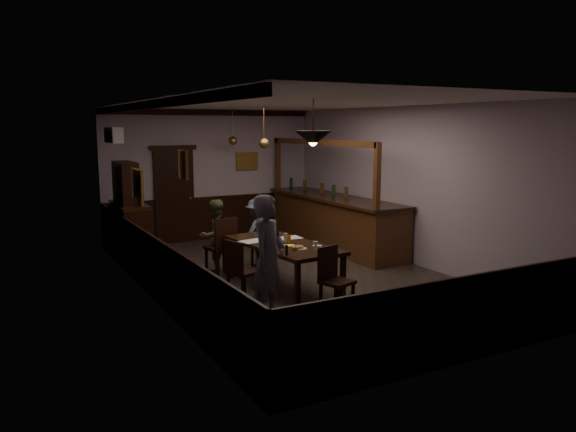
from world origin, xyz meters
TOP-DOWN VIEW (x-y plane):
  - room at (0.00, 0.00)m, footprint 5.01×8.01m
  - dining_table at (-0.46, -0.43)m, footprint 1.20×2.28m
  - chair_far_left at (-1.02, 0.79)m, footprint 0.52×0.52m
  - chair_far_right at (-0.14, 0.88)m, footprint 0.42×0.42m
  - chair_near at (-0.35, -1.75)m, footprint 0.50×0.50m
  - chair_side at (-1.36, -0.73)m, footprint 0.51×0.51m
  - person_standing at (-1.39, -1.77)m, footprint 0.76×0.71m
  - person_seated_left at (-1.05, 1.07)m, footprint 0.75×0.65m
  - person_seated_right at (-0.15, 1.16)m, footprint 0.95×0.74m
  - newspaper_left at (-0.82, -0.07)m, footprint 0.48×0.39m
  - newspaper_right at (-0.18, -0.11)m, footprint 0.42×0.30m
  - napkin at (-0.45, -0.64)m, footprint 0.16×0.16m
  - saucer at (-0.10, -0.90)m, footprint 0.15×0.15m
  - coffee_cup at (-0.14, -0.92)m, footprint 0.09×0.09m
  - pastry_plate at (-0.44, -0.95)m, footprint 0.22×0.22m
  - pastry_ring_a at (-0.51, -0.95)m, footprint 0.13×0.13m
  - pastry_ring_b at (-0.44, -0.94)m, footprint 0.13×0.13m
  - soda_can at (-0.37, -0.48)m, footprint 0.07×0.07m
  - beer_glass at (-0.74, -0.36)m, footprint 0.06×0.06m
  - water_glass at (-0.39, -0.39)m, footprint 0.06×0.06m
  - pepper_mill at (-0.79, -1.18)m, footprint 0.04×0.04m
  - sideboard at (-2.21, 2.64)m, footprint 0.53×1.48m
  - bar_counter at (1.99, 1.82)m, footprint 0.97×4.18m
  - door_back at (-0.90, 3.95)m, footprint 0.90×0.06m
  - ac_unit at (-2.38, 2.90)m, footprint 0.20×0.85m
  - picture_left_small at (-2.46, -1.60)m, footprint 0.04×0.28m
  - picture_left_large at (-2.46, 0.80)m, footprint 0.04×0.62m
  - picture_back at (0.90, 3.96)m, footprint 0.55×0.04m
  - pendant_iron at (-0.38, -1.22)m, footprint 0.56×0.56m
  - pendant_brass_mid at (0.10, 1.39)m, footprint 0.20×0.20m
  - pendant_brass_far at (0.30, 3.38)m, footprint 0.20×0.20m

SIDE VIEW (x-z plane):
  - chair_near at x=-0.35m, z-range 0.04..0.97m
  - chair_far_right at x=-0.14m, z-range 0.04..0.98m
  - chair_side at x=-1.36m, z-range 0.04..0.98m
  - chair_far_left at x=-1.02m, z-range 0.05..1.09m
  - bar_counter at x=1.99m, z-range -0.58..1.77m
  - person_seated_right at x=-0.15m, z-range 0.00..1.28m
  - person_seated_left at x=-1.05m, z-range 0.00..1.32m
  - dining_table at x=-0.46m, z-range 0.31..1.06m
  - napkin at x=-0.45m, z-range 0.75..0.75m
  - newspaper_left at x=-0.82m, z-range 0.75..0.76m
  - newspaper_right at x=-0.18m, z-range 0.75..0.76m
  - saucer at x=-0.10m, z-range 0.75..0.76m
  - pastry_plate at x=-0.44m, z-range 0.75..0.76m
  - sideboard at x=-2.21m, z-range -0.19..1.76m
  - pastry_ring_a at x=-0.51m, z-range 0.77..0.81m
  - pastry_ring_b at x=-0.44m, z-range 0.77..0.81m
  - coffee_cup at x=-0.14m, z-range 0.76..0.84m
  - soda_can at x=-0.37m, z-range 0.75..0.87m
  - pepper_mill at x=-0.79m, z-range 0.75..0.89m
  - water_glass at x=-0.39m, z-range 0.75..0.90m
  - beer_glass at x=-0.74m, z-range 0.75..0.95m
  - person_standing at x=-1.39m, z-range 0.00..1.73m
  - door_back at x=-0.90m, z-range 0.00..2.10m
  - room at x=0.00m, z-range -0.01..3.01m
  - picture_left_large at x=-2.46m, z-range 1.46..1.94m
  - picture_back at x=0.90m, z-range 1.59..2.01m
  - picture_left_small at x=-2.46m, z-range 1.97..2.33m
  - pendant_brass_mid at x=0.10m, z-range 1.89..2.70m
  - pendant_brass_far at x=0.30m, z-range 1.89..2.70m
  - pendant_iron at x=-0.38m, z-range 2.11..2.78m
  - ac_unit at x=-2.38m, z-range 2.30..2.60m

